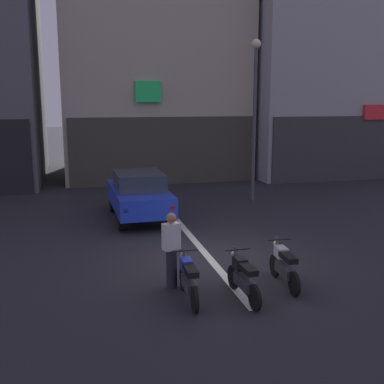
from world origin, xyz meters
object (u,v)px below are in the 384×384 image
object	(u,v)px
motorcycle_silver_row_centre	(284,265)
person_by_motorcycles	(171,250)
car_blue_crossing_near	(139,194)
motorcycle_blue_row_leftmost	(188,279)
street_lamp	(255,104)
motorcycle_black_row_left_mid	(243,278)

from	to	relation	value
motorcycle_silver_row_centre	person_by_motorcycles	size ratio (longest dim) A/B	1.00
car_blue_crossing_near	motorcycle_blue_row_leftmost	distance (m)	6.88
car_blue_crossing_near	motorcycle_silver_row_centre	size ratio (longest dim) A/B	2.48
car_blue_crossing_near	person_by_motorcycles	xyz separation A→B (m)	(-0.11, -6.11, -0.03)
motorcycle_blue_row_leftmost	street_lamp	bearing A→B (deg)	61.57
street_lamp	motorcycle_blue_row_leftmost	world-z (taller)	street_lamp
car_blue_crossing_near	motorcycle_silver_row_centre	xyz separation A→B (m)	(2.31, -6.60, -0.43)
car_blue_crossing_near	motorcycle_silver_row_centre	bearing A→B (deg)	-70.71
car_blue_crossing_near	street_lamp	world-z (taller)	street_lamp
car_blue_crossing_near	person_by_motorcycles	distance (m)	6.11
car_blue_crossing_near	motorcycle_black_row_left_mid	distance (m)	7.17
street_lamp	motorcycle_black_row_left_mid	bearing A→B (deg)	-112.07
motorcycle_silver_row_centre	person_by_motorcycles	distance (m)	2.50
motorcycle_blue_row_leftmost	motorcycle_black_row_left_mid	distance (m)	1.13
motorcycle_silver_row_centre	motorcycle_black_row_left_mid	bearing A→B (deg)	-157.54
motorcycle_blue_row_leftmost	motorcycle_black_row_left_mid	world-z (taller)	same
motorcycle_black_row_left_mid	person_by_motorcycles	world-z (taller)	person_by_motorcycles
motorcycle_black_row_left_mid	motorcycle_silver_row_centre	size ratio (longest dim) A/B	1.00
motorcycle_silver_row_centre	street_lamp	bearing A→B (deg)	73.49
street_lamp	motorcycle_black_row_left_mid	world-z (taller)	street_lamp
motorcycle_black_row_left_mid	person_by_motorcycles	distance (m)	1.66
motorcycle_blue_row_leftmost	person_by_motorcycles	xyz separation A→B (m)	(-0.20, 0.76, 0.40)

